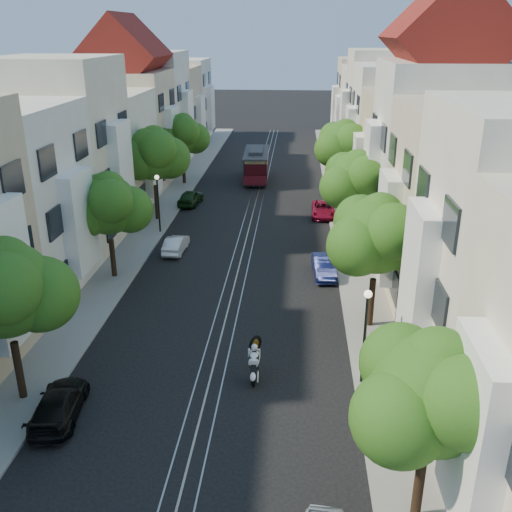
% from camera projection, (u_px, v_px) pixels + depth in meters
% --- Properties ---
extents(ground, '(200.00, 200.00, 0.00)m').
position_uv_depth(ground, '(254.00, 210.00, 46.30)').
color(ground, black).
rests_on(ground, ground).
extents(sidewalk_east, '(2.50, 80.00, 0.12)m').
position_uv_depth(sidewalk_east, '(343.00, 212.00, 45.80)').
color(sidewalk_east, gray).
rests_on(sidewalk_east, ground).
extents(sidewalk_west, '(2.50, 80.00, 0.12)m').
position_uv_depth(sidewalk_west, '(166.00, 208.00, 46.77)').
color(sidewalk_west, gray).
rests_on(sidewalk_west, ground).
extents(rail_left, '(0.06, 80.00, 0.02)m').
position_uv_depth(rail_left, '(247.00, 210.00, 46.34)').
color(rail_left, gray).
rests_on(rail_left, ground).
extents(rail_slot, '(0.06, 80.00, 0.02)m').
position_uv_depth(rail_slot, '(254.00, 210.00, 46.30)').
color(rail_slot, gray).
rests_on(rail_slot, ground).
extents(rail_right, '(0.06, 80.00, 0.02)m').
position_uv_depth(rail_right, '(260.00, 211.00, 46.26)').
color(rail_right, gray).
rests_on(rail_right, ground).
extents(lane_line, '(0.08, 80.00, 0.01)m').
position_uv_depth(lane_line, '(254.00, 210.00, 46.30)').
color(lane_line, tan).
rests_on(lane_line, ground).
extents(townhouses_east, '(7.75, 72.00, 12.00)m').
position_uv_depth(townhouses_east, '(408.00, 149.00, 43.52)').
color(townhouses_east, beige).
rests_on(townhouses_east, ground).
extents(townhouses_west, '(7.75, 72.00, 11.76)m').
position_uv_depth(townhouses_west, '(104.00, 146.00, 45.14)').
color(townhouses_west, silver).
rests_on(townhouses_west, ground).
extents(tree_e_a, '(4.72, 3.87, 6.27)m').
position_uv_depth(tree_e_a, '(433.00, 397.00, 15.44)').
color(tree_e_a, black).
rests_on(tree_e_a, ground).
extents(tree_e_b, '(4.93, 4.08, 6.68)m').
position_uv_depth(tree_e_b, '(378.00, 237.00, 26.44)').
color(tree_e_b, black).
rests_on(tree_e_b, ground).
extents(tree_e_c, '(4.84, 3.99, 6.52)m').
position_uv_depth(tree_e_c, '(356.00, 181.00, 36.68)').
color(tree_e_c, black).
rests_on(tree_e_c, ground).
extents(tree_e_d, '(5.01, 4.16, 6.85)m').
position_uv_depth(tree_e_d, '(344.00, 145.00, 46.78)').
color(tree_e_d, black).
rests_on(tree_e_d, ground).
extents(tree_w_a, '(4.93, 4.08, 6.68)m').
position_uv_depth(tree_w_a, '(6.00, 291.00, 20.91)').
color(tree_w_a, black).
rests_on(tree_w_a, ground).
extents(tree_w_b, '(4.72, 3.87, 6.27)m').
position_uv_depth(tree_w_b, '(109.00, 206.00, 32.16)').
color(tree_w_b, black).
rests_on(tree_w_b, ground).
extents(tree_w_c, '(5.13, 4.28, 7.09)m').
position_uv_depth(tree_w_c, '(154.00, 155.00, 42.10)').
color(tree_w_c, black).
rests_on(tree_w_c, ground).
extents(tree_w_d, '(4.84, 3.99, 6.52)m').
position_uv_depth(tree_w_d, '(183.00, 136.00, 52.47)').
color(tree_w_d, black).
rests_on(tree_w_d, ground).
extents(lamp_east, '(0.32, 0.32, 4.16)m').
position_uv_depth(lamp_east, '(366.00, 323.00, 22.59)').
color(lamp_east, black).
rests_on(lamp_east, ground).
extents(lamp_west, '(0.32, 0.32, 4.16)m').
position_uv_depth(lamp_west, '(158.00, 195.00, 40.11)').
color(lamp_west, black).
rests_on(lamp_west, ground).
extents(sportbike_rider, '(0.57, 2.01, 1.67)m').
position_uv_depth(sportbike_rider, '(254.00, 359.00, 23.72)').
color(sportbike_rider, black).
rests_on(sportbike_rider, ground).
extents(cable_car, '(2.52, 7.37, 2.81)m').
position_uv_depth(cable_car, '(256.00, 163.00, 55.17)').
color(cable_car, black).
rests_on(cable_car, ground).
extents(parked_car_e_mid, '(1.47, 3.59, 1.16)m').
position_uv_depth(parked_car_e_mid, '(324.00, 267.00, 33.85)').
color(parked_car_e_mid, '#0C133F').
rests_on(parked_car_e_mid, ground).
extents(parked_car_e_far, '(1.91, 4.01, 1.10)m').
position_uv_depth(parked_car_e_far, '(323.00, 209.00, 44.75)').
color(parked_car_e_far, maroon).
rests_on(parked_car_e_far, ground).
extents(parked_car_w_near, '(2.02, 4.06, 1.13)m').
position_uv_depth(parked_car_w_near, '(59.00, 404.00, 21.42)').
color(parked_car_w_near, black).
rests_on(parked_car_w_near, ground).
extents(parked_car_w_mid, '(1.27, 3.30, 1.07)m').
position_uv_depth(parked_car_w_mid, '(176.00, 244.00, 37.50)').
color(parked_car_w_mid, silver).
rests_on(parked_car_w_mid, ground).
extents(parked_car_w_far, '(1.87, 3.82, 1.25)m').
position_uv_depth(parked_car_w_far, '(191.00, 197.00, 47.63)').
color(parked_car_w_far, black).
rests_on(parked_car_w_far, ground).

